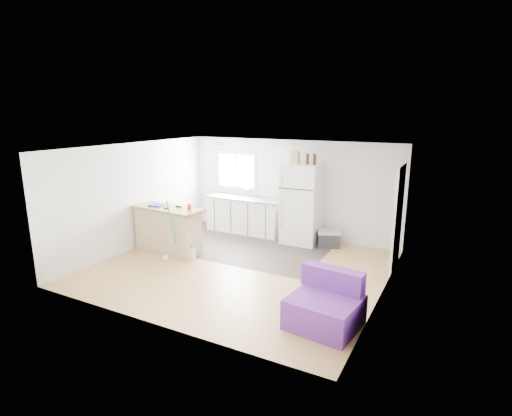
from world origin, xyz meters
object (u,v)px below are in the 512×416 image
(cleaner_jug, at_px, (192,253))
(blue_tray, at_px, (156,205))
(purple_seat, at_px, (326,307))
(red_cup, at_px, (189,207))
(refrigerator, at_px, (302,204))
(cooler, at_px, (329,239))
(kitchen_cabinets, at_px, (245,215))
(bottle_left, at_px, (308,159))
(mop, at_px, (168,250))
(cardboard_box, at_px, (295,157))
(bottle_right, at_px, (315,159))
(peninsula, at_px, (168,229))

(cleaner_jug, relative_size, blue_tray, 0.96)
(purple_seat, bearing_deg, red_cup, 164.56)
(purple_seat, distance_m, red_cup, 3.91)
(refrigerator, distance_m, cleaner_jug, 2.82)
(cooler, xyz_separation_m, blue_tray, (-3.34, -2.02, 0.84))
(purple_seat, bearing_deg, kitchen_cabinets, 140.48)
(kitchen_cabinets, bearing_deg, red_cup, -95.24)
(bottle_left, bearing_deg, mop, -132.22)
(refrigerator, bearing_deg, bottle_left, -37.13)
(cleaner_jug, relative_size, cardboard_box, 0.96)
(purple_seat, height_order, cleaner_jug, purple_seat)
(blue_tray, bearing_deg, mop, -34.73)
(kitchen_cabinets, distance_m, bottle_left, 2.35)
(cooler, relative_size, bottle_right, 2.42)
(bottle_right, bearing_deg, blue_tray, -145.86)
(kitchen_cabinets, relative_size, peninsula, 1.21)
(peninsula, distance_m, bottle_right, 3.64)
(mop, relative_size, bottle_left, 5.34)
(blue_tray, height_order, bottle_left, bottle_left)
(blue_tray, bearing_deg, red_cup, 4.94)
(cleaner_jug, distance_m, cardboard_box, 3.18)
(refrigerator, relative_size, bottle_left, 7.57)
(red_cup, bearing_deg, peninsula, -175.13)
(bottle_left, bearing_deg, refrigerator, 145.40)
(peninsula, xyz_separation_m, cooler, (3.07, 1.99, -0.32))
(mop, height_order, bottle_left, bottle_left)
(cleaner_jug, relative_size, red_cup, 2.40)
(red_cup, bearing_deg, refrigerator, 47.70)
(refrigerator, bearing_deg, mop, -131.34)
(kitchen_cabinets, xyz_separation_m, blue_tray, (-1.05, -2.13, 0.57))
(bottle_right, bearing_deg, bottle_left, -155.37)
(cleaner_jug, xyz_separation_m, bottle_right, (1.92, 2.11, 1.89))
(peninsula, bearing_deg, cardboard_box, 44.87)
(refrigerator, xyz_separation_m, cardboard_box, (-0.16, -0.09, 1.10))
(cardboard_box, bearing_deg, cleaner_jug, -125.35)
(red_cup, bearing_deg, bottle_left, 43.65)
(cooler, relative_size, purple_seat, 0.57)
(purple_seat, relative_size, cleaner_jug, 3.67)
(kitchen_cabinets, height_order, cardboard_box, cardboard_box)
(mop, bearing_deg, cardboard_box, 47.14)
(cooler, relative_size, red_cup, 5.03)
(cleaner_jug, xyz_separation_m, mop, (-0.38, -0.33, 0.11))
(cooler, bearing_deg, refrigerator, 155.37)
(refrigerator, height_order, cleaner_jug, refrigerator)
(cooler, height_order, mop, mop)
(blue_tray, bearing_deg, bottle_left, 34.59)
(kitchen_cabinets, relative_size, refrigerator, 1.09)
(peninsula, xyz_separation_m, cardboard_box, (2.21, 1.93, 1.53))
(cleaner_jug, bearing_deg, cooler, 23.97)
(refrigerator, xyz_separation_m, cleaner_jug, (-1.62, -2.15, -0.82))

